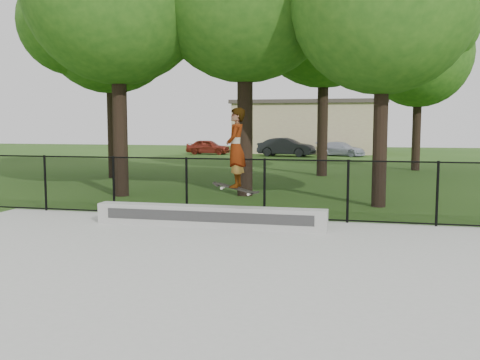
% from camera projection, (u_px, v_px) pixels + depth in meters
% --- Properties ---
extents(ground, '(100.00, 100.00, 0.00)m').
position_uv_depth(ground, '(188.00, 297.00, 7.41)').
color(ground, '#264B15').
rests_on(ground, ground).
extents(concrete_slab, '(14.00, 12.00, 0.06)m').
position_uv_depth(concrete_slab, '(188.00, 295.00, 7.41)').
color(concrete_slab, '#A5A5A0').
rests_on(concrete_slab, ground).
extents(grind_ledge, '(5.35, 0.40, 0.47)m').
position_uv_depth(grind_ledge, '(209.00, 216.00, 12.17)').
color(grind_ledge, '#A5A6A1').
rests_on(grind_ledge, concrete_slab).
extents(car_a, '(3.47, 1.56, 1.17)m').
position_uv_depth(car_a, '(208.00, 147.00, 41.88)').
color(car_a, maroon).
rests_on(car_a, ground).
extents(car_b, '(3.92, 2.05, 1.36)m').
position_uv_depth(car_b, '(286.00, 147.00, 39.30)').
color(car_b, black).
rests_on(car_b, ground).
extents(car_c, '(3.65, 2.66, 1.06)m').
position_uv_depth(car_c, '(341.00, 149.00, 39.64)').
color(car_c, '#A9AFC0').
rests_on(car_c, ground).
extents(skater_airborne, '(0.82, 0.67, 1.91)m').
position_uv_depth(skater_airborne, '(236.00, 149.00, 11.62)').
color(skater_airborne, black).
rests_on(skater_airborne, ground).
extents(chainlink_fence, '(16.06, 0.06, 1.50)m').
position_uv_depth(chainlink_fence, '(264.00, 189.00, 13.05)').
color(chainlink_fence, black).
rests_on(chainlink_fence, concrete_slab).
extents(tree_row, '(19.21, 18.30, 10.61)m').
position_uv_depth(tree_row, '(259.00, 14.00, 20.71)').
color(tree_row, black).
rests_on(tree_row, ground).
extents(distant_building, '(12.40, 6.40, 4.30)m').
position_uv_depth(distant_building, '(310.00, 126.00, 44.47)').
color(distant_building, '#BFB486').
rests_on(distant_building, ground).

